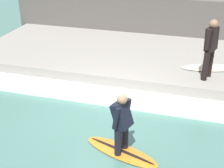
# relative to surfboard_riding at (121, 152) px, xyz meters

# --- Properties ---
(ground_plane) EXTENTS (28.00, 28.00, 0.00)m
(ground_plane) POSITION_rel_surfboard_riding_xyz_m (1.31, 0.72, -0.03)
(ground_plane) COLOR #426B60
(concrete_ledge) EXTENTS (4.40, 11.05, 0.47)m
(concrete_ledge) POSITION_rel_surfboard_riding_xyz_m (4.83, 0.72, 0.20)
(concrete_ledge) COLOR gray
(concrete_ledge) RESTS_ON ground_plane
(back_wall) EXTENTS (0.50, 11.60, 1.92)m
(back_wall) POSITION_rel_surfboard_riding_xyz_m (7.28, 0.72, 0.93)
(back_wall) COLOR #544F49
(back_wall) RESTS_ON ground_plane
(wave_foam_crest) EXTENTS (0.85, 10.50, 0.16)m
(wave_foam_crest) POSITION_rel_surfboard_riding_xyz_m (2.20, 0.72, 0.05)
(wave_foam_crest) COLOR white
(wave_foam_crest) RESTS_ON ground_plane
(surfboard_riding) EXTENTS (1.03, 1.82, 0.07)m
(surfboard_riding) POSITION_rel_surfboard_riding_xyz_m (0.00, 0.00, 0.00)
(surfboard_riding) COLOR orange
(surfboard_riding) RESTS_ON ground_plane
(surfer_riding) EXTENTS (0.50, 0.48, 1.39)m
(surfer_riding) POSITION_rel_surfboard_riding_xyz_m (0.00, 0.00, 0.80)
(surfer_riding) COLOR black
(surfer_riding) RESTS_ON surfboard_riding
(surfer_waiting_near) EXTENTS (0.55, 0.40, 1.72)m
(surfer_waiting_near) POSITION_rel_surfboard_riding_xyz_m (3.37, -1.66, 1.40)
(surfer_waiting_near) COLOR black
(surfer_waiting_near) RESTS_ON concrete_ledge
(surfboard_waiting_near) EXTENTS (1.06, 1.99, 0.06)m
(surfboard_waiting_near) POSITION_rel_surfboard_riding_xyz_m (4.11, -1.84, 0.47)
(surfboard_waiting_near) COLOR beige
(surfboard_waiting_near) RESTS_ON concrete_ledge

